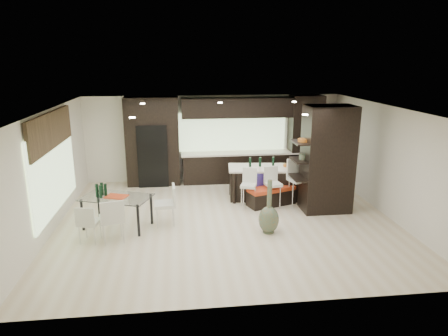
{
  "coord_description": "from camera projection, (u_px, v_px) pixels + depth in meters",
  "views": [
    {
      "loc": [
        -1.1,
        -8.96,
        3.8
      ],
      "look_at": [
        0.0,
        0.6,
        1.15
      ],
      "focal_mm": 32.0,
      "sensor_mm": 36.0,
      "label": 1
    }
  ],
  "objects": [
    {
      "name": "bench",
      "position": [
        271.0,
        196.0,
        10.67
      ],
      "size": [
        1.38,
        0.9,
        0.49
      ],
      "primitive_type": "cube",
      "rotation": [
        0.0,
        0.0,
        0.34
      ],
      "color": "black",
      "rests_on": "ground"
    },
    {
      "name": "window_left",
      "position": [
        54.0,
        169.0,
        9.11
      ],
      "size": [
        0.04,
        3.2,
        1.9
      ],
      "primitive_type": "cube",
      "color": "#B2D199",
      "rests_on": "left_wall"
    },
    {
      "name": "ground",
      "position": [
        227.0,
        220.0,
        9.71
      ],
      "size": [
        8.0,
        8.0,
        0.0
      ],
      "primitive_type": "plane",
      "color": "beige",
      "rests_on": "ground"
    },
    {
      "name": "ceiling",
      "position": [
        227.0,
        109.0,
        9.0
      ],
      "size": [
        8.0,
        7.0,
        0.02
      ],
      "primitive_type": "cube",
      "color": "white",
      "rests_on": "ground"
    },
    {
      "name": "right_wall",
      "position": [
        388.0,
        162.0,
        9.8
      ],
      "size": [
        0.02,
        7.0,
        2.7
      ],
      "primitive_type": "cube",
      "color": "white",
      "rests_on": "ground"
    },
    {
      "name": "stool_left",
      "position": [
        248.0,
        193.0,
        10.39
      ],
      "size": [
        0.48,
        0.48,
        0.85
      ],
      "primitive_type": "cube",
      "rotation": [
        0.0,
        0.0,
        -0.35
      ],
      "color": "silver",
      "rests_on": "ground"
    },
    {
      "name": "chair_near",
      "position": [
        112.0,
        222.0,
        8.48
      ],
      "size": [
        0.6,
        0.6,
        0.9
      ],
      "primitive_type": "cube",
      "rotation": [
        0.0,
        0.0,
        0.27
      ],
      "color": "silver",
      "rests_on": "ground"
    },
    {
      "name": "kitchen_island",
      "position": [
        267.0,
        182.0,
        11.17
      ],
      "size": [
        2.22,
        1.14,
        0.89
      ],
      "primitive_type": "cube",
      "rotation": [
        0.0,
        0.0,
        -0.11
      ],
      "color": "black",
      "rests_on": "ground"
    },
    {
      "name": "stone_accent",
      "position": [
        51.0,
        130.0,
        8.88
      ],
      "size": [
        0.08,
        3.0,
        0.8
      ],
      "primitive_type": "cube",
      "color": "brown",
      "rests_on": "left_wall"
    },
    {
      "name": "stool_mid",
      "position": [
        273.0,
        191.0,
        10.45
      ],
      "size": [
        0.45,
        0.45,
        0.87
      ],
      "primitive_type": "cube",
      "rotation": [
        0.0,
        0.0,
        0.2
      ],
      "color": "silver",
      "rests_on": "ground"
    },
    {
      "name": "chair_end",
      "position": [
        165.0,
        207.0,
        9.32
      ],
      "size": [
        0.51,
        0.51,
        0.89
      ],
      "primitive_type": "cube",
      "rotation": [
        0.0,
        0.0,
        1.63
      ],
      "color": "silver",
      "rests_on": "ground"
    },
    {
      "name": "dining_table",
      "position": [
        118.0,
        212.0,
        9.22
      ],
      "size": [
        1.74,
        1.34,
        0.74
      ],
      "primitive_type": "cube",
      "rotation": [
        0.0,
        0.0,
        -0.35
      ],
      "color": "white",
      "rests_on": "ground"
    },
    {
      "name": "left_wall",
      "position": [
        50.0,
        172.0,
        8.92
      ],
      "size": [
        0.02,
        7.0,
        2.7
      ],
      "primitive_type": "cube",
      "color": "white",
      "rests_on": "ground"
    },
    {
      "name": "refrigerator",
      "position": [
        153.0,
        155.0,
        12.24
      ],
      "size": [
        0.9,
        0.68,
        1.9
      ],
      "primitive_type": "cube",
      "color": "black",
      "rests_on": "ground"
    },
    {
      "name": "ceiling_spots",
      "position": [
        226.0,
        108.0,
        9.24
      ],
      "size": [
        4.0,
        3.0,
        0.02
      ],
      "primitive_type": "cube",
      "color": "white",
      "rests_on": "ceiling"
    },
    {
      "name": "back_cabinetry",
      "position": [
        230.0,
        140.0,
        12.45
      ],
      "size": [
        6.8,
        0.68,
        2.7
      ],
      "primitive_type": "cube",
      "color": "black",
      "rests_on": "ground"
    },
    {
      "name": "stool_right",
      "position": [
        298.0,
        188.0,
        10.47
      ],
      "size": [
        0.57,
        0.57,
        1.03
      ],
      "primitive_type": "cube",
      "rotation": [
        0.0,
        0.0,
        0.3
      ],
      "color": "silver",
      "rests_on": "ground"
    },
    {
      "name": "back_wall",
      "position": [
        214.0,
        138.0,
        12.71
      ],
      "size": [
        8.0,
        0.02,
        2.7
      ],
      "primitive_type": "cube",
      "color": "white",
      "rests_on": "ground"
    },
    {
      "name": "floor_vase",
      "position": [
        269.0,
        207.0,
        8.86
      ],
      "size": [
        0.48,
        0.48,
        1.24
      ],
      "primitive_type": null,
      "rotation": [
        0.0,
        0.0,
        -0.06
      ],
      "color": "#4D5840",
      "rests_on": "ground"
    },
    {
      "name": "chair_far",
      "position": [
        90.0,
        225.0,
        8.48
      ],
      "size": [
        0.49,
        0.49,
        0.77
      ],
      "primitive_type": "cube",
      "rotation": [
        0.0,
        0.0,
        -0.2
      ],
      "color": "silver",
      "rests_on": "ground"
    },
    {
      "name": "window_back",
      "position": [
        232.0,
        132.0,
        12.68
      ],
      "size": [
        3.4,
        0.04,
        1.2
      ],
      "primitive_type": "cube",
      "color": "#B2D199",
      "rests_on": "back_wall"
    },
    {
      "name": "partition_column",
      "position": [
        327.0,
        159.0,
        10.03
      ],
      "size": [
        1.2,
        0.8,
        2.7
      ],
      "primitive_type": "cube",
      "color": "black",
      "rests_on": "ground"
    }
  ]
}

